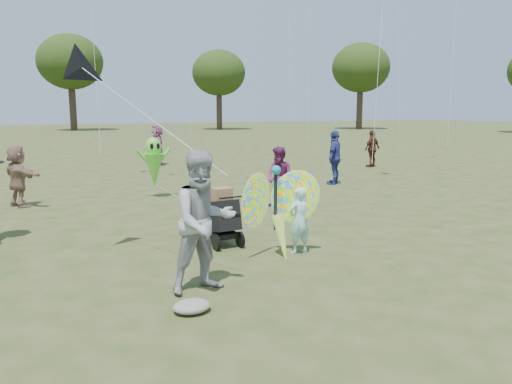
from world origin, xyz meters
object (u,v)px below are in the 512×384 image
(child_girl, at_px, (299,220))
(crowd_c, at_px, (335,157))
(crowd_h, at_px, (372,149))
(butterfly_kite, at_px, (278,211))
(alien_kite, at_px, (154,164))
(crowd_d, at_px, (18,176))
(adult_man, at_px, (204,222))
(crowd_e, at_px, (280,178))
(crowd_j, at_px, (157,145))
(jogging_stroller, at_px, (220,212))

(child_girl, bearing_deg, crowd_c, -133.17)
(crowd_h, relative_size, butterfly_kite, 0.90)
(alien_kite, bearing_deg, butterfly_kite, -85.58)
(crowd_d, relative_size, alien_kite, 0.93)
(child_girl, relative_size, crowd_c, 0.66)
(adult_man, relative_size, crowd_d, 1.23)
(child_girl, xyz_separation_m, butterfly_kite, (-0.43, 0.00, 0.21))
(crowd_e, distance_m, crowd_j, 11.14)
(crowd_d, height_order, butterfly_kite, butterfly_kite)
(crowd_c, distance_m, butterfly_kite, 8.65)
(crowd_d, distance_m, jogging_stroller, 6.60)
(crowd_c, relative_size, crowd_h, 1.13)
(crowd_d, bearing_deg, crowd_j, -61.90)
(adult_man, distance_m, crowd_e, 6.09)
(crowd_j, relative_size, alien_kite, 1.04)
(crowd_d, relative_size, jogging_stroller, 1.48)
(crowd_c, xyz_separation_m, crowd_h, (4.30, 3.45, -0.10))
(adult_man, relative_size, crowd_j, 1.10)
(crowd_h, distance_m, jogging_stroller, 13.76)
(adult_man, xyz_separation_m, jogging_stroller, (1.09, 2.19, -0.38))
(crowd_j, relative_size, jogging_stroller, 1.66)
(adult_man, relative_size, butterfly_kite, 1.11)
(jogging_stroller, bearing_deg, child_girl, -52.72)
(crowd_d, distance_m, crowd_e, 6.80)
(jogging_stroller, bearing_deg, crowd_h, 35.69)
(adult_man, height_order, jogging_stroller, adult_man)
(crowd_h, xyz_separation_m, crowd_j, (-8.22, 4.89, 0.10))
(butterfly_kite, bearing_deg, jogging_stroller, 117.64)
(jogging_stroller, relative_size, butterfly_kite, 0.61)
(adult_man, height_order, crowd_j, adult_man)
(jogging_stroller, bearing_deg, alien_kite, 84.66)
(child_girl, relative_size, butterfly_kite, 0.67)
(adult_man, bearing_deg, crowd_h, 36.66)
(adult_man, bearing_deg, jogging_stroller, 56.81)
(adult_man, relative_size, jogging_stroller, 1.82)
(child_girl, height_order, adult_man, adult_man)
(jogging_stroller, distance_m, butterfly_kite, 1.33)
(butterfly_kite, bearing_deg, crowd_h, 45.18)
(child_girl, bearing_deg, crowd_j, -99.68)
(child_girl, bearing_deg, crowd_d, -61.51)
(crowd_d, relative_size, crowd_j, 0.89)
(child_girl, xyz_separation_m, crowd_j, (1.29, 14.90, 0.31))
(child_girl, height_order, crowd_j, crowd_j)
(crowd_d, bearing_deg, butterfly_kite, -175.86)
(child_girl, xyz_separation_m, crowd_e, (1.63, 3.77, 0.19))
(crowd_e, height_order, butterfly_kite, butterfly_kite)
(alien_kite, bearing_deg, jogging_stroller, -91.10)
(jogging_stroller, relative_size, alien_kite, 0.63)
(crowd_h, distance_m, butterfly_kite, 14.10)
(crowd_e, bearing_deg, butterfly_kite, -55.76)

